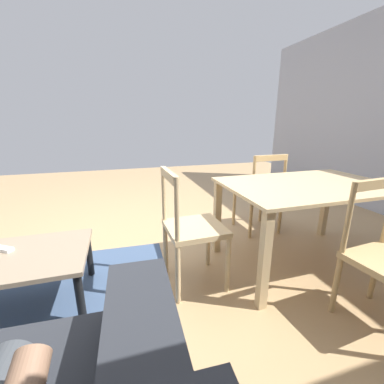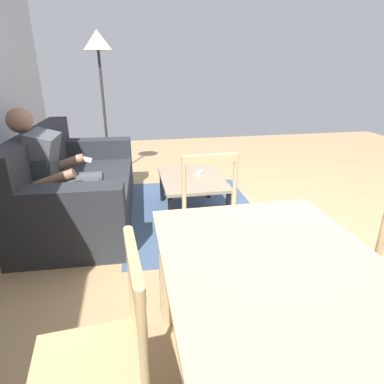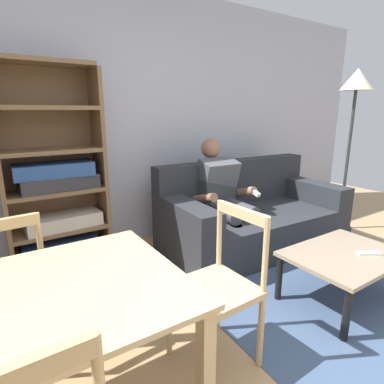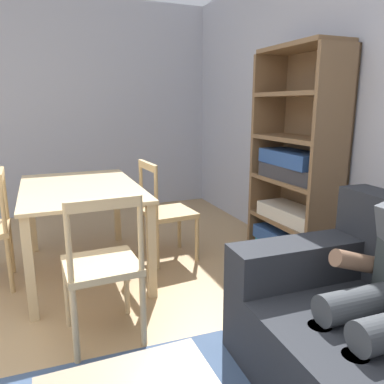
{
  "view_description": "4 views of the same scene",
  "coord_description": "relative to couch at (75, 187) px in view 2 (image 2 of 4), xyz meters",
  "views": [
    {
      "loc": [
        0.0,
        2.29,
        1.24
      ],
      "look_at": [
        -0.33,
        1.17,
        0.9
      ],
      "focal_mm": 23.06,
      "sensor_mm": 36.0,
      "label": 1
    },
    {
      "loc": [
        -2.44,
        1.21,
        1.48
      ],
      "look_at": [
        0.69,
        0.6,
        0.24
      ],
      "focal_mm": 30.24,
      "sensor_mm": 36.0,
      "label": 2
    },
    {
      "loc": [
        -1.49,
        -0.6,
        1.44
      ],
      "look_at": [
        -0.33,
        1.17,
        0.9
      ],
      "focal_mm": 29.6,
      "sensor_mm": 36.0,
      "label": 3
    },
    {
      "loc": [
        1.57,
        0.39,
        1.39
      ],
      "look_at": [
        -0.33,
        1.17,
        0.9
      ],
      "focal_mm": 34.92,
      "sensor_mm": 36.0,
      "label": 4
    }
  ],
  "objects": [
    {
      "name": "area_rug",
      "position": [
        -0.15,
        -1.19,
        -0.32
      ],
      "size": [
        2.06,
        1.48,
        0.01
      ],
      "primitive_type": "cube",
      "rotation": [
        0.0,
        0.0,
        -0.04
      ],
      "color": "#3D5170",
      "rests_on": "ground_plane"
    },
    {
      "name": "dining_chair_near_wall",
      "position": [
        -2.34,
        -0.41,
        0.12
      ],
      "size": [
        0.45,
        0.45,
        0.9
      ],
      "color": "tan",
      "rests_on": "ground_plane"
    },
    {
      "name": "dining_table",
      "position": [
        -2.34,
        -1.14,
        0.31
      ],
      "size": [
        1.38,
        0.91,
        0.74
      ],
      "color": "#D1B27F",
      "rests_on": "ground_plane"
    },
    {
      "name": "floor_lamp",
      "position": [
        1.29,
        -0.27,
        1.29
      ],
      "size": [
        0.36,
        0.36,
        1.91
      ],
      "color": "black",
      "rests_on": "ground_plane"
    },
    {
      "name": "dining_chair_facing_couch",
      "position": [
        -1.32,
        -1.14,
        0.14
      ],
      "size": [
        0.43,
        0.43,
        0.91
      ],
      "color": "#D1B27F",
      "rests_on": "ground_plane"
    },
    {
      "name": "tv_remote",
      "position": [
        -0.03,
        -1.3,
        0.09
      ],
      "size": [
        0.17,
        0.13,
        0.02
      ],
      "primitive_type": "cube",
      "rotation": [
        0.0,
        0.0,
        1.01
      ],
      "color": "white",
      "rests_on": "coffee_table"
    },
    {
      "name": "couch",
      "position": [
        0.0,
        0.0,
        0.0
      ],
      "size": [
        2.0,
        1.04,
        0.9
      ],
      "color": "#282B30",
      "rests_on": "ground_plane"
    },
    {
      "name": "person_lounging",
      "position": [
        -0.32,
        0.07,
        0.27
      ],
      "size": [
        0.6,
        0.92,
        1.16
      ],
      "color": "#4C5156",
      "rests_on": "ground_plane"
    },
    {
      "name": "ground_plane",
      "position": [
        -0.83,
        -1.8,
        -0.32
      ],
      "size": [
        8.96,
        8.96,
        0.0
      ],
      "primitive_type": "plane",
      "color": "tan"
    },
    {
      "name": "coffee_table",
      "position": [
        -0.15,
        -1.19,
        0.03
      ],
      "size": [
        0.87,
        0.64,
        0.4
      ],
      "color": "gray",
      "rests_on": "ground_plane"
    }
  ]
}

